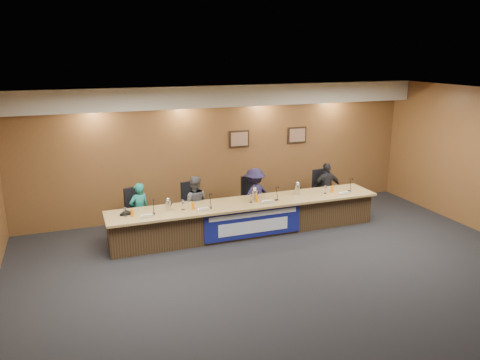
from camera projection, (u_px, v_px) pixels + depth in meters
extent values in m
plane|color=black|center=(295.00, 280.00, 8.35)|extent=(10.00, 10.00, 0.00)
cube|color=silver|center=(301.00, 99.00, 7.50)|extent=(10.00, 8.00, 0.04)
cube|color=brown|center=(224.00, 150.00, 11.55)|extent=(10.00, 0.04, 3.20)
cube|color=beige|center=(226.00, 95.00, 10.96)|extent=(10.00, 0.50, 0.50)
cube|color=#3C2A18|center=(247.00, 218.00, 10.43)|extent=(6.00, 0.80, 0.70)
cube|color=olive|center=(247.00, 203.00, 10.29)|extent=(6.10, 0.95, 0.05)
cube|color=navy|center=(254.00, 223.00, 10.05)|extent=(2.20, 0.02, 0.65)
cube|color=silver|center=(254.00, 215.00, 9.98)|extent=(2.00, 0.01, 0.10)
cube|color=silver|center=(254.00, 227.00, 10.06)|extent=(1.60, 0.01, 0.28)
cube|color=black|center=(239.00, 139.00, 11.59)|extent=(0.52, 0.04, 0.42)
cube|color=black|center=(297.00, 135.00, 12.12)|extent=(0.52, 0.04, 0.42)
imported|color=#135F55|center=(140.00, 211.00, 10.11)|extent=(0.52, 0.42, 1.24)
imported|color=#49484C|center=(195.00, 204.00, 10.52)|extent=(0.74, 0.66, 1.28)
imported|color=#1B1633|center=(255.00, 196.00, 11.00)|extent=(0.97, 0.74, 1.33)
imported|color=black|center=(327.00, 188.00, 11.65)|extent=(0.79, 0.40, 1.30)
cube|color=black|center=(139.00, 215.00, 10.24)|extent=(0.63, 0.63, 0.08)
cube|color=black|center=(194.00, 209.00, 10.65)|extent=(0.53, 0.53, 0.08)
cube|color=black|center=(253.00, 202.00, 11.14)|extent=(0.52, 0.52, 0.08)
cube|color=black|center=(324.00, 194.00, 11.78)|extent=(0.56, 0.56, 0.08)
cube|color=white|center=(148.00, 216.00, 9.28)|extent=(0.24, 0.08, 0.10)
cylinder|color=black|center=(153.00, 214.00, 9.50)|extent=(0.07, 0.07, 0.02)
cylinder|color=orange|center=(132.00, 213.00, 9.35)|extent=(0.06, 0.06, 0.15)
cylinder|color=silver|center=(125.00, 212.00, 9.35)|extent=(0.08, 0.08, 0.18)
cube|color=white|center=(204.00, 209.00, 9.67)|extent=(0.24, 0.08, 0.10)
cylinder|color=black|center=(210.00, 208.00, 9.87)|extent=(0.07, 0.07, 0.02)
cylinder|color=orange|center=(193.00, 206.00, 9.77)|extent=(0.06, 0.06, 0.15)
cylinder|color=silver|center=(183.00, 206.00, 9.74)|extent=(0.08, 0.08, 0.18)
cube|color=white|center=(268.00, 202.00, 10.16)|extent=(0.24, 0.08, 0.10)
cylinder|color=black|center=(276.00, 200.00, 10.39)|extent=(0.07, 0.07, 0.02)
cylinder|color=orange|center=(257.00, 198.00, 10.27)|extent=(0.06, 0.06, 0.15)
cylinder|color=silver|center=(251.00, 199.00, 10.21)|extent=(0.08, 0.08, 0.18)
cube|color=white|center=(346.00, 193.00, 10.78)|extent=(0.24, 0.08, 0.10)
cylinder|color=black|center=(349.00, 191.00, 11.05)|extent=(0.07, 0.07, 0.02)
cylinder|color=orange|center=(332.00, 189.00, 10.95)|extent=(0.06, 0.06, 0.15)
cylinder|color=silver|center=(325.00, 190.00, 10.86)|extent=(0.08, 0.08, 0.18)
cylinder|color=silver|center=(168.00, 205.00, 9.68)|extent=(0.11, 0.11, 0.23)
cylinder|color=silver|center=(255.00, 195.00, 10.37)|extent=(0.12, 0.12, 0.24)
cylinder|color=silver|center=(297.00, 190.00, 10.76)|extent=(0.12, 0.12, 0.25)
cylinder|color=black|center=(126.00, 213.00, 9.49)|extent=(0.32, 0.32, 0.05)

